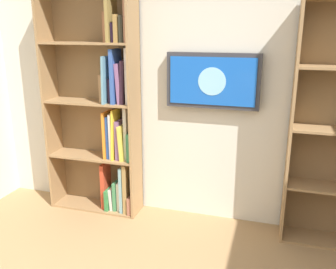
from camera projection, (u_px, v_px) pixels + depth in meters
name	position (u px, v px, depth m)	size (l,w,h in m)	color
wall_back	(213.00, 77.00, 3.22)	(4.52, 0.06, 2.70)	beige
bookshelf_right	(105.00, 110.00, 3.43)	(0.91, 0.28, 2.19)	#937047
wall_mounted_tv	(213.00, 81.00, 3.14)	(0.82, 0.07, 0.48)	#333338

